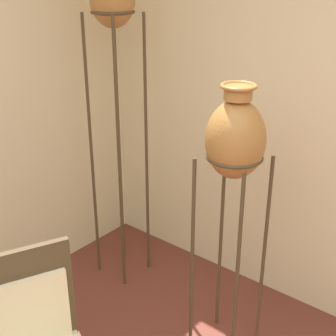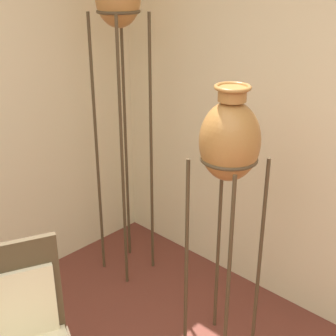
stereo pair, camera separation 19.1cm
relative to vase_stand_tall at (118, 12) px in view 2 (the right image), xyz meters
The scene contains 2 objects.
vase_stand_tall is the anchor object (origin of this frame).
vase_stand_medium 1.15m from the vase_stand_tall, 100.59° to the right, with size 0.30×0.30×1.56m.
Camera 2 is at (-0.24, -0.54, 2.05)m, focal length 50.00 mm.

